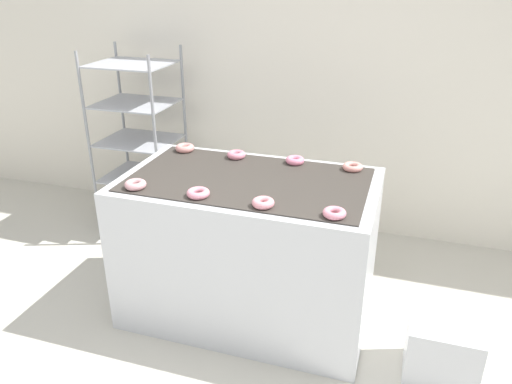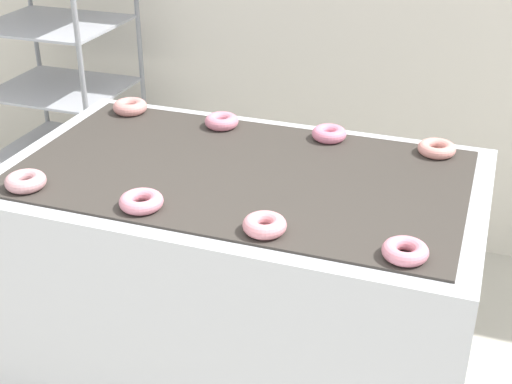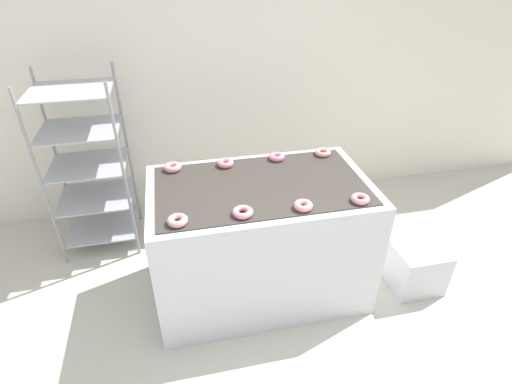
{
  "view_description": "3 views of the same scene",
  "coord_description": "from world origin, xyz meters",
  "px_view_note": "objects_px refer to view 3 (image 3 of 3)",
  "views": [
    {
      "loc": [
        0.9,
        -1.94,
        2.14
      ],
      "look_at": [
        0.0,
        0.87,
        0.82
      ],
      "focal_mm": 35.0,
      "sensor_mm": 36.0,
      "label": 1
    },
    {
      "loc": [
        0.74,
        -1.23,
        1.98
      ],
      "look_at": [
        0.0,
        0.87,
        0.82
      ],
      "focal_mm": 50.0,
      "sensor_mm": 36.0,
      "label": 2
    },
    {
      "loc": [
        -0.54,
        -1.59,
        2.4
      ],
      "look_at": [
        0.0,
        0.87,
        0.82
      ],
      "focal_mm": 28.0,
      "sensor_mm": 36.0,
      "label": 3
    }
  ],
  "objects_px": {
    "donut_near_midleft": "(243,212)",
    "baking_rack_cart": "(88,165)",
    "donut_near_left": "(178,220)",
    "fryer_machine": "(260,239)",
    "donut_near_midright": "(303,206)",
    "glaze_bin": "(416,267)",
    "donut_far_left": "(173,167)",
    "donut_far_midleft": "(225,163)",
    "donut_near_right": "(360,199)",
    "donut_far_right": "(323,152)",
    "donut_far_midright": "(277,157)"
  },
  "relations": [
    {
      "from": "donut_near_left",
      "to": "donut_near_midleft",
      "type": "xyz_separation_m",
      "value": [
        0.4,
        0.0,
        -0.0
      ]
    },
    {
      "from": "baking_rack_cart",
      "to": "donut_far_left",
      "type": "relative_size",
      "value": 11.94
    },
    {
      "from": "glaze_bin",
      "to": "donut_near_right",
      "type": "height_order",
      "value": "donut_near_right"
    },
    {
      "from": "fryer_machine",
      "to": "donut_near_midleft",
      "type": "relative_size",
      "value": 11.98
    },
    {
      "from": "donut_far_midleft",
      "to": "donut_near_midleft",
      "type": "bearing_deg",
      "value": -89.24
    },
    {
      "from": "donut_near_left",
      "to": "donut_near_midleft",
      "type": "relative_size",
      "value": 0.97
    },
    {
      "from": "donut_near_right",
      "to": "donut_far_left",
      "type": "relative_size",
      "value": 0.93
    },
    {
      "from": "fryer_machine",
      "to": "donut_near_midleft",
      "type": "distance_m",
      "value": 0.63
    },
    {
      "from": "donut_far_midright",
      "to": "donut_far_left",
      "type": "bearing_deg",
      "value": 179.96
    },
    {
      "from": "glaze_bin",
      "to": "donut_far_midright",
      "type": "distance_m",
      "value": 1.43
    },
    {
      "from": "donut_far_left",
      "to": "donut_far_right",
      "type": "height_order",
      "value": "donut_far_left"
    },
    {
      "from": "donut_near_midright",
      "to": "donut_near_right",
      "type": "relative_size",
      "value": 1.0
    },
    {
      "from": "donut_near_left",
      "to": "donut_near_midleft",
      "type": "bearing_deg",
      "value": 0.52
    },
    {
      "from": "fryer_machine",
      "to": "donut_far_midleft",
      "type": "bearing_deg",
      "value": 121.08
    },
    {
      "from": "glaze_bin",
      "to": "donut_far_midleft",
      "type": "relative_size",
      "value": 3.1
    },
    {
      "from": "donut_far_left",
      "to": "donut_far_midleft",
      "type": "distance_m",
      "value": 0.39
    },
    {
      "from": "baking_rack_cart",
      "to": "donut_far_midright",
      "type": "bearing_deg",
      "value": -20.5
    },
    {
      "from": "baking_rack_cart",
      "to": "donut_near_right",
      "type": "xyz_separation_m",
      "value": [
        1.87,
        -1.25,
        0.19
      ]
    },
    {
      "from": "donut_far_right",
      "to": "donut_near_right",
      "type": "bearing_deg",
      "value": -90.0
    },
    {
      "from": "fryer_machine",
      "to": "baking_rack_cart",
      "type": "bearing_deg",
      "value": 144.93
    },
    {
      "from": "donut_near_midright",
      "to": "baking_rack_cart",
      "type": "bearing_deg",
      "value": 140.05
    },
    {
      "from": "donut_near_right",
      "to": "donut_near_midright",
      "type": "bearing_deg",
      "value": 179.55
    },
    {
      "from": "fryer_machine",
      "to": "donut_near_midleft",
      "type": "bearing_deg",
      "value": -119.89
    },
    {
      "from": "baking_rack_cart",
      "to": "donut_near_midright",
      "type": "bearing_deg",
      "value": -39.95
    },
    {
      "from": "donut_near_midleft",
      "to": "baking_rack_cart",
      "type": "bearing_deg",
      "value": 131.76
    },
    {
      "from": "baking_rack_cart",
      "to": "donut_near_midleft",
      "type": "relative_size",
      "value": 12.04
    },
    {
      "from": "donut_far_left",
      "to": "donut_far_right",
      "type": "bearing_deg",
      "value": -0.03
    },
    {
      "from": "donut_near_right",
      "to": "donut_far_right",
      "type": "relative_size",
      "value": 0.96
    },
    {
      "from": "glaze_bin",
      "to": "donut_near_midright",
      "type": "xyz_separation_m",
      "value": [
        -1.03,
        -0.08,
        0.8
      ]
    },
    {
      "from": "glaze_bin",
      "to": "donut_near_midleft",
      "type": "height_order",
      "value": "donut_near_midleft"
    },
    {
      "from": "donut_near_midright",
      "to": "donut_far_left",
      "type": "xyz_separation_m",
      "value": [
        -0.78,
        0.69,
        0.0
      ]
    },
    {
      "from": "fryer_machine",
      "to": "donut_near_left",
      "type": "distance_m",
      "value": 0.84
    },
    {
      "from": "donut_near_right",
      "to": "donut_far_right",
      "type": "bearing_deg",
      "value": 90.0
    },
    {
      "from": "fryer_machine",
      "to": "glaze_bin",
      "type": "bearing_deg",
      "value": -11.9
    },
    {
      "from": "fryer_machine",
      "to": "glaze_bin",
      "type": "relative_size",
      "value": 4.03
    },
    {
      "from": "donut_near_left",
      "to": "donut_far_left",
      "type": "height_order",
      "value": "donut_far_left"
    },
    {
      "from": "donut_near_midleft",
      "to": "donut_near_right",
      "type": "height_order",
      "value": "same"
    },
    {
      "from": "donut_near_left",
      "to": "donut_far_midright",
      "type": "xyz_separation_m",
      "value": [
        0.79,
        0.68,
        -0.0
      ]
    },
    {
      "from": "donut_far_left",
      "to": "donut_far_right",
      "type": "xyz_separation_m",
      "value": [
        1.17,
        -0.0,
        -0.0
      ]
    },
    {
      "from": "baking_rack_cart",
      "to": "glaze_bin",
      "type": "distance_m",
      "value": 2.84
    },
    {
      "from": "fryer_machine",
      "to": "glaze_bin",
      "type": "xyz_separation_m",
      "value": [
        1.23,
        -0.26,
        -0.29
      ]
    },
    {
      "from": "donut_near_midleft",
      "to": "donut_near_midright",
      "type": "relative_size",
      "value": 1.06
    },
    {
      "from": "glaze_bin",
      "to": "baking_rack_cart",
      "type": "bearing_deg",
      "value": 155.18
    },
    {
      "from": "fryer_machine",
      "to": "donut_near_midright",
      "type": "distance_m",
      "value": 0.64
    },
    {
      "from": "glaze_bin",
      "to": "donut_far_midright",
      "type": "height_order",
      "value": "donut_far_midright"
    },
    {
      "from": "baking_rack_cart",
      "to": "donut_near_midleft",
      "type": "xyz_separation_m",
      "value": [
        1.1,
        -1.23,
        0.19
      ]
    },
    {
      "from": "donut_near_midleft",
      "to": "donut_near_right",
      "type": "relative_size",
      "value": 1.06
    },
    {
      "from": "donut_far_midleft",
      "to": "donut_far_midright",
      "type": "relative_size",
      "value": 1.02
    },
    {
      "from": "donut_near_left",
      "to": "donut_near_right",
      "type": "height_order",
      "value": "donut_near_left"
    },
    {
      "from": "glaze_bin",
      "to": "donut_near_midright",
      "type": "distance_m",
      "value": 1.31
    }
  ]
}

